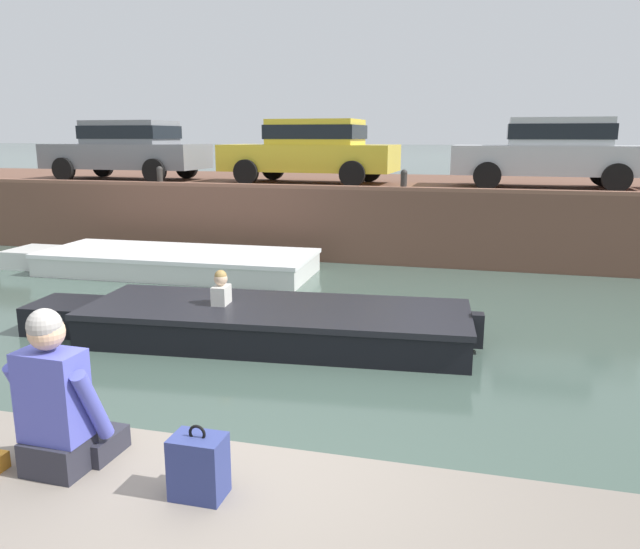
% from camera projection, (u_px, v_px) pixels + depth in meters
% --- Properties ---
extents(ground_plane, '(400.00, 400.00, 0.00)m').
position_uv_depth(ground_plane, '(368.00, 337.00, 8.84)').
color(ground_plane, '#42564C').
extents(far_quay_wall, '(60.00, 6.00, 1.63)m').
position_uv_depth(far_quay_wall, '(424.00, 213.00, 16.21)').
color(far_quay_wall, brown).
rests_on(far_quay_wall, ground).
extents(far_wall_coping, '(60.00, 0.24, 0.08)m').
position_uv_depth(far_wall_coping, '(413.00, 189.00, 13.30)').
color(far_wall_coping, brown).
rests_on(far_wall_coping, far_quay_wall).
extents(boat_moored_west_white, '(6.73, 2.21, 0.46)m').
position_uv_depth(boat_moored_west_white, '(166.00, 262.00, 12.94)').
color(boat_moored_west_white, white).
rests_on(boat_moored_west_white, ground).
extents(motorboat_passing, '(6.44, 2.18, 0.98)m').
position_uv_depth(motorboat_passing, '(258.00, 323.00, 8.64)').
color(motorboat_passing, black).
rests_on(motorboat_passing, ground).
extents(car_leftmost_grey, '(4.32, 1.95, 1.54)m').
position_uv_depth(car_leftmost_grey, '(128.00, 147.00, 16.57)').
color(car_leftmost_grey, slate).
rests_on(car_leftmost_grey, far_quay_wall).
extents(car_left_inner_yellow, '(4.30, 2.11, 1.54)m').
position_uv_depth(car_left_inner_yellow, '(312.00, 148.00, 15.31)').
color(car_left_inner_yellow, yellow).
rests_on(car_left_inner_yellow, far_quay_wall).
extents(car_centre_silver, '(4.22, 1.97, 1.54)m').
position_uv_depth(car_centre_silver, '(552.00, 150.00, 13.93)').
color(car_centre_silver, '#B7BABC').
rests_on(car_centre_silver, far_quay_wall).
extents(mooring_bollard_west, '(0.15, 0.15, 0.45)m').
position_uv_depth(mooring_bollard_west, '(160.00, 175.00, 14.88)').
color(mooring_bollard_west, '#2D2B28').
rests_on(mooring_bollard_west, far_quay_wall).
extents(mooring_bollard_mid, '(0.15, 0.15, 0.45)m').
position_uv_depth(mooring_bollard_mid, '(404.00, 179.00, 13.44)').
color(mooring_bollard_mid, '#2D2B28').
rests_on(mooring_bollard_mid, far_quay_wall).
extents(person_seated_left, '(0.54, 0.53, 0.97)m').
position_uv_depth(person_seated_left, '(60.00, 407.00, 3.54)').
color(person_seated_left, '#282833').
rests_on(person_seated_left, near_quay).
extents(bottle_drink, '(0.06, 0.06, 0.20)m').
position_uv_depth(bottle_drink, '(71.00, 450.00, 3.61)').
color(bottle_drink, '#3F8CCC').
rests_on(bottle_drink, near_quay).
extents(backpack_on_ledge, '(0.28, 0.24, 0.41)m').
position_uv_depth(backpack_on_ledge, '(200.00, 466.00, 3.30)').
color(backpack_on_ledge, navy).
rests_on(backpack_on_ledge, near_quay).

